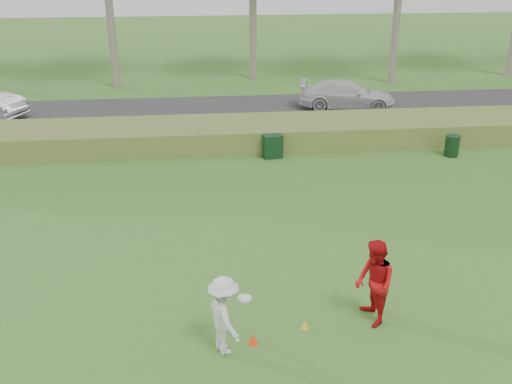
{
  "coord_description": "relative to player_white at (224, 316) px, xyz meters",
  "views": [
    {
      "loc": [
        -1.5,
        -10.05,
        7.37
      ],
      "look_at": [
        0.0,
        4.0,
        1.3
      ],
      "focal_mm": 40.0,
      "sensor_mm": 36.0,
      "label": 1
    }
  ],
  "objects": [
    {
      "name": "player_white",
      "position": [
        0.0,
        0.0,
        0.0
      ],
      "size": [
        1.02,
        1.23,
        1.66
      ],
      "rotation": [
        0.0,
        0.0,
        1.95
      ],
      "color": "silver",
      "rests_on": "ground"
    },
    {
      "name": "cone_yellow",
      "position": [
        1.72,
        0.55,
        -0.74
      ],
      "size": [
        0.17,
        0.17,
        0.19
      ],
      "primitive_type": "cone",
      "color": "yellow",
      "rests_on": "ground"
    },
    {
      "name": "cone_orange",
      "position": [
        0.58,
        0.15,
        -0.72
      ],
      "size": [
        0.21,
        0.21,
        0.23
      ],
      "primitive_type": "cone",
      "color": "#FF400D",
      "rests_on": "ground"
    },
    {
      "name": "player_red",
      "position": [
        3.17,
        0.63,
        0.12
      ],
      "size": [
        0.81,
        0.99,
        1.9
      ],
      "primitive_type": "imported",
      "rotation": [
        0.0,
        0.0,
        -1.47
      ],
      "color": "red",
      "rests_on": "ground"
    },
    {
      "name": "utility_cabinet",
      "position": [
        2.44,
        11.14,
        -0.39
      ],
      "size": [
        0.78,
        0.56,
        0.89
      ],
      "primitive_type": "cube",
      "rotation": [
        0.0,
        0.0,
        0.17
      ],
      "color": "black",
      "rests_on": "ground"
    },
    {
      "name": "ground",
      "position": [
        1.14,
        0.87,
        -0.83
      ],
      "size": [
        120.0,
        120.0,
        0.0
      ],
      "primitive_type": "plane",
      "color": "#346A23",
      "rests_on": "ground"
    },
    {
      "name": "park_road",
      "position": [
        1.14,
        17.87,
        -0.8
      ],
      "size": [
        80.0,
        6.0,
        0.06
      ],
      "primitive_type": "cube",
      "color": "#2D2D2D",
      "rests_on": "ground"
    },
    {
      "name": "reed_strip",
      "position": [
        1.14,
        12.87,
        -0.38
      ],
      "size": [
        80.0,
        3.0,
        0.9
      ],
      "primitive_type": "cube",
      "color": "#5A702D",
      "rests_on": "ground"
    },
    {
      "name": "trash_bin",
      "position": [
        9.29,
        10.59,
        -0.43
      ],
      "size": [
        0.69,
        0.69,
        0.81
      ],
      "primitive_type": "cylinder",
      "rotation": [
        0.0,
        0.0,
        -0.34
      ],
      "color": "black",
      "rests_on": "ground"
    },
    {
      "name": "car_right",
      "position": [
        7.0,
        17.68,
        -0.1
      ],
      "size": [
        4.93,
        2.84,
        1.34
      ],
      "primitive_type": "imported",
      "rotation": [
        0.0,
        0.0,
        1.35
      ],
      "color": "silver",
      "rests_on": "park_road"
    }
  ]
}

